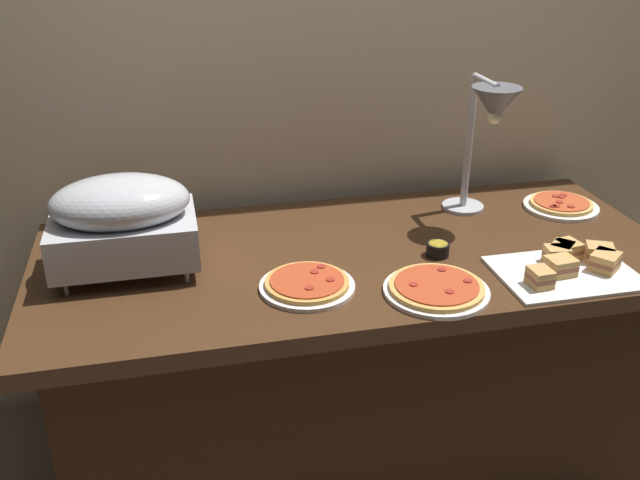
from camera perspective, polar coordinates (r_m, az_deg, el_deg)
ground_plane at (r=2.54m, az=2.56°, el=-16.50°), size 8.00×8.00×0.00m
back_wall at (r=2.42m, az=-0.05°, el=13.70°), size 4.40×0.04×2.40m
buffet_table at (r=2.30m, az=2.75°, el=-9.34°), size 1.90×0.84×0.76m
chafing_dish at (r=2.00m, az=-15.76°, el=1.60°), size 0.40×0.27×0.28m
heat_lamp at (r=2.23m, az=13.62°, el=9.71°), size 0.15×0.30×0.46m
pizza_plate_front at (r=1.90m, az=-1.05°, el=-3.62°), size 0.26×0.26×0.03m
pizza_plate_center at (r=1.90m, az=9.44°, el=-3.92°), size 0.28×0.28×0.03m
pizza_plate_raised_stand at (r=2.53m, az=18.99°, el=2.71°), size 0.25×0.25×0.03m
sandwich_platter at (r=2.10m, az=19.63°, el=-1.92°), size 0.38×0.28×0.06m
sauce_cup_near at (r=2.10m, az=9.54°, el=-0.72°), size 0.07×0.07×0.04m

